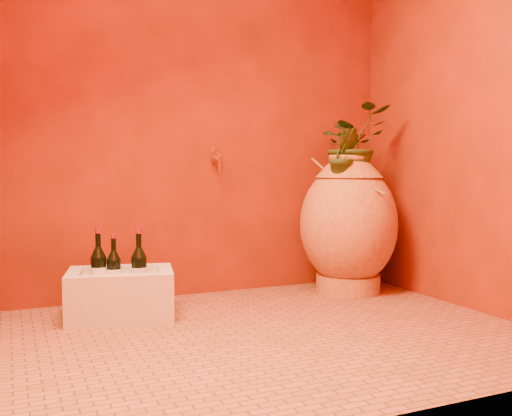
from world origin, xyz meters
name	(u,v)px	position (x,y,z in m)	size (l,w,h in m)	color
floor	(272,333)	(0.00, 0.00, 0.00)	(2.50, 2.50, 0.00)	#9C5133
wall_back	(206,98)	(0.00, 1.00, 1.25)	(2.50, 0.02, 2.50)	#5B1E05
wall_right	(474,89)	(1.25, 0.00, 1.25)	(0.02, 2.00, 2.50)	#5B1E05
amphora	(349,224)	(0.85, 0.65, 0.45)	(0.75, 0.75, 0.90)	#C68238
stone_basin	(121,295)	(-0.63, 0.59, 0.12)	(0.62, 0.49, 0.26)	beige
wine_bottle_a	(139,270)	(-0.54, 0.52, 0.27)	(0.08, 0.08, 0.35)	black
wine_bottle_b	(99,270)	(-0.74, 0.61, 0.27)	(0.08, 0.08, 0.35)	black
wine_bottle_c	(114,272)	(-0.66, 0.59, 0.25)	(0.08, 0.08, 0.32)	black
wall_tap	(217,159)	(0.04, 0.92, 0.86)	(0.07, 0.14, 0.16)	#9C6124
plant_main	(352,144)	(0.88, 0.66, 0.96)	(0.45, 0.39, 0.50)	#244418
plant_side	(344,156)	(0.75, 0.56, 0.89)	(0.19, 0.15, 0.34)	#244418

